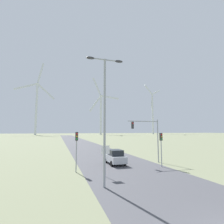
{
  "coord_description": "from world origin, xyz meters",
  "views": [
    {
      "loc": [
        -7.48,
        -4.71,
        4.23
      ],
      "look_at": [
        0.0,
        19.41,
        6.96
      ],
      "focal_mm": 28.0,
      "sensor_mm": 36.0,
      "label": 1
    }
  ],
  "objects_px": {
    "traffic_light_mast_overhead": "(147,132)",
    "wind_turbine_left": "(37,103)",
    "car_approaching": "(115,157)",
    "streetlamp": "(105,104)",
    "wind_turbine_center": "(101,110)",
    "stop_sign_near": "(105,155)",
    "traffic_light_post_near_right": "(161,142)",
    "wind_turbine_right": "(153,110)",
    "traffic_light_post_near_left": "(77,143)"
  },
  "relations": [
    {
      "from": "wind_turbine_right",
      "to": "streetlamp",
      "type": "bearing_deg",
      "value": -121.36
    },
    {
      "from": "streetlamp",
      "to": "stop_sign_near",
      "type": "xyz_separation_m",
      "value": [
        0.87,
        2.93,
        -4.31
      ]
    },
    {
      "from": "wind_turbine_center",
      "to": "streetlamp",
      "type": "bearing_deg",
      "value": -103.44
    },
    {
      "from": "car_approaching",
      "to": "wind_turbine_right",
      "type": "relative_size",
      "value": 0.06
    },
    {
      "from": "wind_turbine_left",
      "to": "streetlamp",
      "type": "bearing_deg",
      "value": -82.04
    },
    {
      "from": "wind_turbine_left",
      "to": "wind_turbine_center",
      "type": "distance_m",
      "value": 67.72
    },
    {
      "from": "streetlamp",
      "to": "stop_sign_near",
      "type": "relative_size",
      "value": 3.54
    },
    {
      "from": "stop_sign_near",
      "to": "wind_turbine_center",
      "type": "distance_m",
      "value": 177.89
    },
    {
      "from": "wind_turbine_left",
      "to": "wind_turbine_right",
      "type": "bearing_deg",
      "value": 2.93
    },
    {
      "from": "streetlamp",
      "to": "traffic_light_post_near_right",
      "type": "distance_m",
      "value": 10.42
    },
    {
      "from": "wind_turbine_right",
      "to": "car_approaching",
      "type": "bearing_deg",
      "value": -121.71
    },
    {
      "from": "stop_sign_near",
      "to": "traffic_light_post_near_left",
      "type": "distance_m",
      "value": 3.68
    },
    {
      "from": "wind_turbine_right",
      "to": "stop_sign_near",
      "type": "bearing_deg",
      "value": -121.57
    },
    {
      "from": "streetlamp",
      "to": "car_approaching",
      "type": "bearing_deg",
      "value": 66.71
    },
    {
      "from": "streetlamp",
      "to": "traffic_light_post_near_left",
      "type": "height_order",
      "value": "streetlamp"
    },
    {
      "from": "wind_turbine_left",
      "to": "wind_turbine_center",
      "type": "relative_size",
      "value": 1.21
    },
    {
      "from": "car_approaching",
      "to": "streetlamp",
      "type": "bearing_deg",
      "value": -113.29
    },
    {
      "from": "traffic_light_post_near_left",
      "to": "stop_sign_near",
      "type": "bearing_deg",
      "value": -46.77
    },
    {
      "from": "stop_sign_near",
      "to": "traffic_light_post_near_right",
      "type": "relative_size",
      "value": 0.72
    },
    {
      "from": "car_approaching",
      "to": "traffic_light_post_near_right",
      "type": "bearing_deg",
      "value": -34.45
    },
    {
      "from": "traffic_light_mast_overhead",
      "to": "wind_turbine_left",
      "type": "bearing_deg",
      "value": 100.9
    },
    {
      "from": "traffic_light_mast_overhead",
      "to": "car_approaching",
      "type": "xyz_separation_m",
      "value": [
        -4.41,
        0.56,
        -3.2
      ]
    },
    {
      "from": "streetlamp",
      "to": "traffic_light_post_near_left",
      "type": "bearing_deg",
      "value": 105.81
    },
    {
      "from": "traffic_light_post_near_left",
      "to": "streetlamp",
      "type": "bearing_deg",
      "value": -74.19
    },
    {
      "from": "wind_turbine_left",
      "to": "wind_turbine_right",
      "type": "distance_m",
      "value": 140.79
    },
    {
      "from": "streetlamp",
      "to": "wind_turbine_left",
      "type": "height_order",
      "value": "wind_turbine_left"
    },
    {
      "from": "wind_turbine_left",
      "to": "car_approaching",
      "type": "bearing_deg",
      "value": -80.48
    },
    {
      "from": "traffic_light_post_near_right",
      "to": "wind_turbine_center",
      "type": "xyz_separation_m",
      "value": [
        33.25,
        169.03,
        24.37
      ]
    },
    {
      "from": "traffic_light_post_near_left",
      "to": "wind_turbine_center",
      "type": "bearing_deg",
      "value": 75.65
    },
    {
      "from": "wind_turbine_center",
      "to": "wind_turbine_right",
      "type": "relative_size",
      "value": 0.99
    },
    {
      "from": "stop_sign_near",
      "to": "traffic_light_post_near_left",
      "type": "bearing_deg",
      "value": 133.23
    },
    {
      "from": "traffic_light_mast_overhead",
      "to": "traffic_light_post_near_right",
      "type": "bearing_deg",
      "value": -83.16
    },
    {
      "from": "stop_sign_near",
      "to": "traffic_light_post_near_right",
      "type": "distance_m",
      "value": 7.89
    },
    {
      "from": "traffic_light_mast_overhead",
      "to": "wind_turbine_right",
      "type": "bearing_deg",
      "value": 59.39
    },
    {
      "from": "wind_turbine_left",
      "to": "wind_turbine_center",
      "type": "xyz_separation_m",
      "value": [
        67.04,
        -7.52,
        -5.84
      ]
    },
    {
      "from": "streetlamp",
      "to": "car_approaching",
      "type": "distance_m",
      "value": 10.66
    },
    {
      "from": "stop_sign_near",
      "to": "traffic_light_post_near_left",
      "type": "xyz_separation_m",
      "value": [
        -2.42,
        2.58,
        1.01
      ]
    },
    {
      "from": "stop_sign_near",
      "to": "wind_turbine_center",
      "type": "height_order",
      "value": "wind_turbine_center"
    },
    {
      "from": "traffic_light_mast_overhead",
      "to": "wind_turbine_left",
      "type": "distance_m",
      "value": 179.42
    },
    {
      "from": "traffic_light_post_near_right",
      "to": "streetlamp",
      "type": "bearing_deg",
      "value": -148.15
    },
    {
      "from": "traffic_light_post_near_right",
      "to": "wind_turbine_right",
      "type": "relative_size",
      "value": 0.06
    },
    {
      "from": "streetlamp",
      "to": "car_approaching",
      "type": "xyz_separation_m",
      "value": [
        3.64,
        8.45,
        -5.39
      ]
    },
    {
      "from": "stop_sign_near",
      "to": "traffic_light_mast_overhead",
      "type": "bearing_deg",
      "value": 34.66
    },
    {
      "from": "streetlamp",
      "to": "traffic_light_mast_overhead",
      "type": "relative_size",
      "value": 1.75
    },
    {
      "from": "wind_turbine_center",
      "to": "wind_turbine_left",
      "type": "bearing_deg",
      "value": 173.6
    },
    {
      "from": "traffic_light_post_near_right",
      "to": "wind_turbine_right",
      "type": "distance_m",
      "value": 214.47
    },
    {
      "from": "traffic_light_post_near_left",
      "to": "wind_turbine_center",
      "type": "xyz_separation_m",
      "value": [
        43.18,
        168.73,
        24.28
      ]
    },
    {
      "from": "stop_sign_near",
      "to": "car_approaching",
      "type": "bearing_deg",
      "value": 63.35
    },
    {
      "from": "streetlamp",
      "to": "wind_turbine_right",
      "type": "relative_size",
      "value": 0.16
    },
    {
      "from": "wind_turbine_left",
      "to": "wind_turbine_center",
      "type": "bearing_deg",
      "value": -6.4
    }
  ]
}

